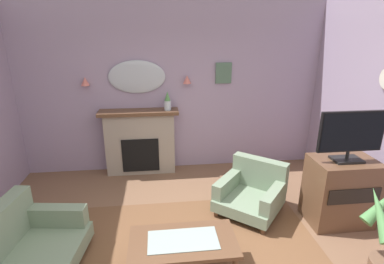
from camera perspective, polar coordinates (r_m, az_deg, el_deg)
wall_back at (r=5.34m, az=-3.73°, el=8.30°), size 6.27×0.10×2.97m
patterned_rug at (r=3.66m, az=-0.84°, el=-23.33°), size 3.20×2.40×0.01m
fireplace at (r=5.38m, az=-9.84°, el=-1.99°), size 1.36×0.36×1.16m
mantel_vase_right at (r=5.13m, az=-4.71°, el=5.81°), size 0.12×0.12×0.32m
wall_mirror at (r=5.23m, az=-10.48°, el=10.32°), size 0.96×0.06×0.56m
wall_sconce_left at (r=5.31m, az=-19.78°, el=9.11°), size 0.14×0.14×0.14m
wall_sconce_right at (r=5.20m, az=-0.95°, el=10.02°), size 0.14×0.14×0.14m
framed_picture at (r=5.35m, az=6.06°, el=11.15°), size 0.28×0.03×0.36m
coffee_table at (r=3.27m, az=-1.71°, el=-20.76°), size 1.10×0.60×0.45m
armchair_in_corner at (r=4.39m, az=11.46°, el=-10.97°), size 1.14×1.14×0.71m
tv_cabinet at (r=4.47m, az=26.42°, el=-10.06°), size 0.80×0.57×0.90m
tv_flatscreen at (r=4.15m, az=28.17°, el=-0.49°), size 0.84×0.24×0.65m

